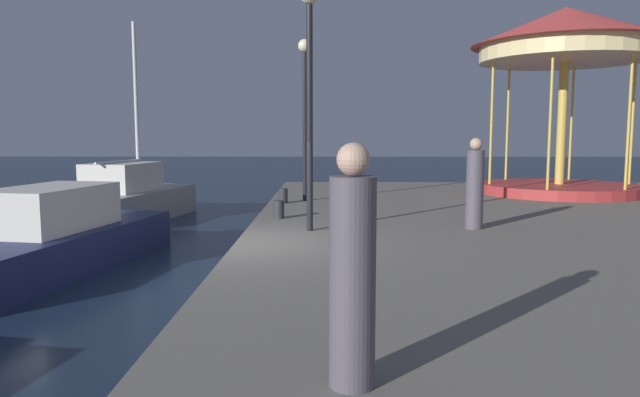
# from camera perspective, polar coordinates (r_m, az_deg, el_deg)

# --- Properties ---
(ground_plane) EXTENTS (120.00, 120.00, 0.00)m
(ground_plane) POSITION_cam_1_polar(r_m,az_deg,el_deg) (10.22, -8.30, -8.74)
(ground_plane) COLOR #162338
(sailboat_grey) EXTENTS (3.16, 5.56, 6.13)m
(sailboat_grey) POSITION_cam_1_polar(r_m,az_deg,el_deg) (18.73, -18.50, -0.02)
(sailboat_grey) COLOR gray
(sailboat_grey) RESTS_ON ground
(motorboat_navy) EXTENTS (3.09, 6.24, 1.64)m
(motorboat_navy) POSITION_cam_1_polar(r_m,az_deg,el_deg) (12.51, -24.79, -3.66)
(motorboat_navy) COLOR #19214C
(motorboat_navy) RESTS_ON ground
(carousel) EXTENTS (5.66, 5.66, 5.70)m
(carousel) POSITION_cam_1_polar(r_m,az_deg,el_deg) (19.72, 23.00, 12.99)
(carousel) COLOR #B23333
(carousel) RESTS_ON quay_dock
(lamp_post_near_edge) EXTENTS (0.36, 0.36, 4.60)m
(lamp_post_near_edge) POSITION_cam_1_polar(r_m,az_deg,el_deg) (11.11, -1.04, 12.90)
(lamp_post_near_edge) COLOR black
(lamp_post_near_edge) RESTS_ON quay_dock
(lamp_post_mid_promenade) EXTENTS (0.36, 0.36, 4.44)m
(lamp_post_mid_promenade) POSITION_cam_1_polar(r_m,az_deg,el_deg) (16.18, -1.52, 10.49)
(lamp_post_mid_promenade) COLOR black
(lamp_post_mid_promenade) RESTS_ON quay_dock
(bollard_north) EXTENTS (0.24, 0.24, 0.40)m
(bollard_north) POSITION_cam_1_polar(r_m,az_deg,el_deg) (15.65, -3.64, 0.27)
(bollard_north) COLOR #2D2D33
(bollard_north) RESTS_ON quay_dock
(bollard_south) EXTENTS (0.24, 0.24, 0.40)m
(bollard_south) POSITION_cam_1_polar(r_m,az_deg,el_deg) (12.80, -4.08, -1.08)
(bollard_south) COLOR #2D2D33
(bollard_south) RESTS_ON quay_dock
(person_far_corner) EXTENTS (0.34, 0.34, 1.79)m
(person_far_corner) POSITION_cam_1_polar(r_m,az_deg,el_deg) (4.23, 3.23, -7.46)
(person_far_corner) COLOR #514C56
(person_far_corner) RESTS_ON quay_dock
(person_by_the_water) EXTENTS (0.34, 0.34, 1.78)m
(person_by_the_water) POSITION_cam_1_polar(r_m,az_deg,el_deg) (11.72, 15.01, 1.16)
(person_by_the_water) COLOR #514C56
(person_by_the_water) RESTS_ON quay_dock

